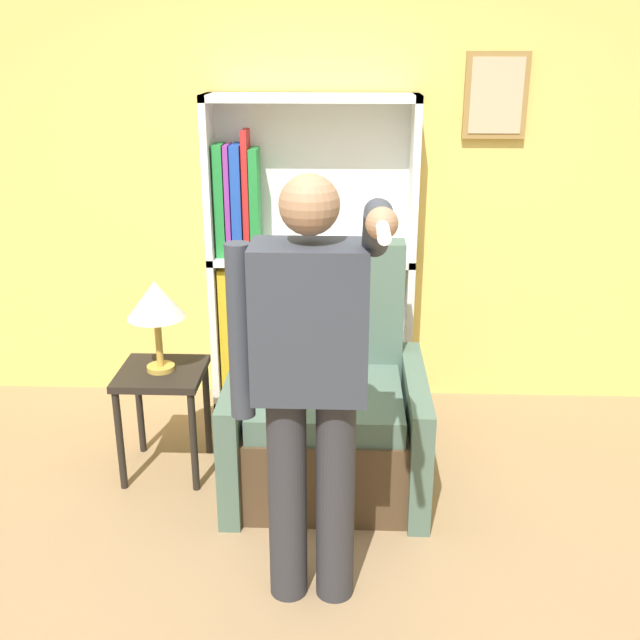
# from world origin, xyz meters

# --- Properties ---
(ground_plane) EXTENTS (14.00, 14.00, 0.00)m
(ground_plane) POSITION_xyz_m (0.00, 0.00, 0.00)
(ground_plane) COLOR #937551
(wall_back) EXTENTS (8.00, 0.11, 2.80)m
(wall_back) POSITION_xyz_m (0.01, 2.03, 1.40)
(wall_back) COLOR #E0C160
(wall_back) RESTS_ON ground_plane
(bookcase) EXTENTS (1.18, 0.28, 1.83)m
(bookcase) POSITION_xyz_m (-0.23, 1.87, 0.86)
(bookcase) COLOR white
(bookcase) RESTS_ON ground_plane
(armchair) EXTENTS (0.96, 0.88, 1.16)m
(armchair) POSITION_xyz_m (0.04, 1.02, 0.36)
(armchair) COLOR #4C3823
(armchair) RESTS_ON ground_plane
(person_standing) EXTENTS (0.56, 0.78, 1.68)m
(person_standing) POSITION_xyz_m (0.00, 0.12, 0.96)
(person_standing) COLOR #2D2D33
(person_standing) RESTS_ON ground_plane
(side_table) EXTENTS (0.42, 0.42, 0.56)m
(side_table) POSITION_xyz_m (-0.79, 1.04, 0.46)
(side_table) COLOR black
(side_table) RESTS_ON ground_plane
(table_lamp) EXTENTS (0.28, 0.28, 0.46)m
(table_lamp) POSITION_xyz_m (-0.79, 1.04, 0.92)
(table_lamp) COLOR gold
(table_lamp) RESTS_ON side_table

